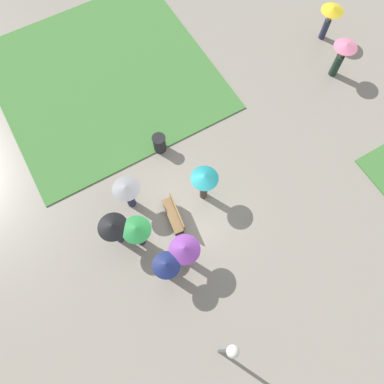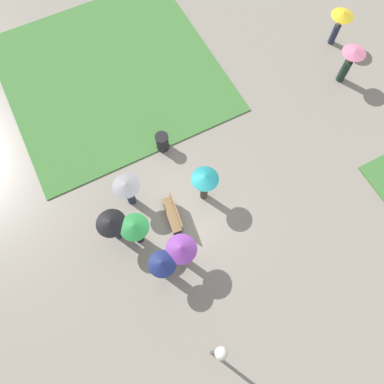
{
  "view_description": "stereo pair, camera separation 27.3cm",
  "coord_description": "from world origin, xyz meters",
  "px_view_note": "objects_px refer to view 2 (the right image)",
  "views": [
    {
      "loc": [
        4.69,
        -2.49,
        14.35
      ],
      "look_at": [
        -0.23,
        0.35,
        0.98
      ],
      "focal_mm": 35.0,
      "sensor_mm": 36.0,
      "label": 1
    },
    {
      "loc": [
        4.82,
        -2.25,
        14.35
      ],
      "look_at": [
        -0.23,
        0.35,
        0.98
      ],
      "focal_mm": 35.0,
      "sensor_mm": 36.0,
      "label": 2
    }
  ],
  "objects_px": {
    "crowd_person_teal": "(205,181)",
    "crowd_person_grey": "(128,189)",
    "trash_bin": "(162,142)",
    "lamp_post": "(217,353)",
    "crowd_person_green": "(135,229)",
    "park_bench": "(174,213)",
    "crowd_person_navy": "(163,266)",
    "lone_walker_mid_plaza": "(350,60)",
    "crowd_person_purple": "(181,250)",
    "crowd_person_black": "(112,225)",
    "lone_walker_far_path": "(340,20)"
  },
  "relations": [
    {
      "from": "crowd_person_teal",
      "to": "crowd_person_grey",
      "type": "bearing_deg",
      "value": -119.65
    },
    {
      "from": "trash_bin",
      "to": "crowd_person_grey",
      "type": "height_order",
      "value": "crowd_person_grey"
    },
    {
      "from": "lamp_post",
      "to": "crowd_person_green",
      "type": "xyz_separation_m",
      "value": [
        -4.93,
        -0.55,
        -1.8
      ]
    },
    {
      "from": "park_bench",
      "to": "crowd_person_green",
      "type": "distance_m",
      "value": 1.84
    },
    {
      "from": "crowd_person_navy",
      "to": "trash_bin",
      "type": "bearing_deg",
      "value": -165.22
    },
    {
      "from": "crowd_person_grey",
      "to": "lone_walker_mid_plaza",
      "type": "height_order",
      "value": "lone_walker_mid_plaza"
    },
    {
      "from": "crowd_person_teal",
      "to": "trash_bin",
      "type": "bearing_deg",
      "value": -176.66
    },
    {
      "from": "crowd_person_navy",
      "to": "crowd_person_purple",
      "type": "bearing_deg",
      "value": 140.85
    },
    {
      "from": "crowd_person_black",
      "to": "trash_bin",
      "type": "bearing_deg",
      "value": 136.19
    },
    {
      "from": "lamp_post",
      "to": "crowd_person_purple",
      "type": "xyz_separation_m",
      "value": [
        -3.44,
        0.58,
        -1.69
      ]
    },
    {
      "from": "crowd_person_black",
      "to": "lone_walker_mid_plaza",
      "type": "xyz_separation_m",
      "value": [
        -2.32,
        12.42,
        -0.1
      ]
    },
    {
      "from": "park_bench",
      "to": "lone_walker_far_path",
      "type": "bearing_deg",
      "value": 121.02
    },
    {
      "from": "crowd_person_grey",
      "to": "lone_walker_far_path",
      "type": "distance_m",
      "value": 12.76
    },
    {
      "from": "lamp_post",
      "to": "crowd_person_grey",
      "type": "bearing_deg",
      "value": -178.56
    },
    {
      "from": "park_bench",
      "to": "crowd_person_green",
      "type": "relative_size",
      "value": 0.87
    },
    {
      "from": "trash_bin",
      "to": "crowd_person_green",
      "type": "distance_m",
      "value": 4.32
    },
    {
      "from": "trash_bin",
      "to": "lone_walker_mid_plaza",
      "type": "xyz_separation_m",
      "value": [
        0.5,
        9.13,
        0.82
      ]
    },
    {
      "from": "crowd_person_black",
      "to": "lone_walker_far_path",
      "type": "bearing_deg",
      "value": 113.85
    },
    {
      "from": "lamp_post",
      "to": "trash_bin",
      "type": "xyz_separation_m",
      "value": [
        -8.26,
        2.05,
        -2.68
      ]
    },
    {
      "from": "lone_walker_mid_plaza",
      "to": "crowd_person_grey",
      "type": "bearing_deg",
      "value": -174.23
    },
    {
      "from": "crowd_person_green",
      "to": "crowd_person_navy",
      "type": "bearing_deg",
      "value": 89.18
    },
    {
      "from": "crowd_person_purple",
      "to": "lone_walker_far_path",
      "type": "relative_size",
      "value": 1.0
    },
    {
      "from": "lamp_post",
      "to": "crowd_person_purple",
      "type": "bearing_deg",
      "value": 170.45
    },
    {
      "from": "lone_walker_mid_plaza",
      "to": "crowd_person_purple",
      "type": "bearing_deg",
      "value": -158.1
    },
    {
      "from": "crowd_person_purple",
      "to": "crowd_person_green",
      "type": "bearing_deg",
      "value": 14.03
    },
    {
      "from": "crowd_person_teal",
      "to": "crowd_person_purple",
      "type": "height_order",
      "value": "crowd_person_teal"
    },
    {
      "from": "crowd_person_navy",
      "to": "lone_walker_far_path",
      "type": "relative_size",
      "value": 0.99
    },
    {
      "from": "lone_walker_mid_plaza",
      "to": "trash_bin",
      "type": "bearing_deg",
      "value": 176.58
    },
    {
      "from": "crowd_person_black",
      "to": "lone_walker_far_path",
      "type": "xyz_separation_m",
      "value": [
        -4.43,
        13.39,
        -0.01
      ]
    },
    {
      "from": "lamp_post",
      "to": "crowd_person_navy",
      "type": "bearing_deg",
      "value": -175.92
    },
    {
      "from": "crowd_person_green",
      "to": "crowd_person_black",
      "type": "distance_m",
      "value": 0.86
    },
    {
      "from": "lamp_post",
      "to": "lone_walker_mid_plaza",
      "type": "bearing_deg",
      "value": 124.79
    },
    {
      "from": "crowd_person_grey",
      "to": "trash_bin",
      "type": "bearing_deg",
      "value": 177.87
    },
    {
      "from": "lamp_post",
      "to": "lone_walker_far_path",
      "type": "height_order",
      "value": "lamp_post"
    },
    {
      "from": "crowd_person_black",
      "to": "lone_walker_far_path",
      "type": "distance_m",
      "value": 14.11
    },
    {
      "from": "crowd_person_navy",
      "to": "crowd_person_black",
      "type": "bearing_deg",
      "value": -115.72
    },
    {
      "from": "trash_bin",
      "to": "crowd_person_black",
      "type": "distance_m",
      "value": 4.43
    },
    {
      "from": "park_bench",
      "to": "crowd_person_grey",
      "type": "relative_size",
      "value": 0.9
    },
    {
      "from": "lamp_post",
      "to": "crowd_person_navy",
      "type": "height_order",
      "value": "lamp_post"
    },
    {
      "from": "crowd_person_teal",
      "to": "crowd_person_navy",
      "type": "distance_m",
      "value": 3.52
    },
    {
      "from": "lamp_post",
      "to": "crowd_person_teal",
      "type": "relative_size",
      "value": 2.57
    },
    {
      "from": "crowd_person_black",
      "to": "lone_walker_far_path",
      "type": "height_order",
      "value": "lone_walker_far_path"
    },
    {
      "from": "lone_walker_far_path",
      "to": "lone_walker_mid_plaza",
      "type": "xyz_separation_m",
      "value": [
        2.1,
        -0.98,
        -0.09
      ]
    },
    {
      "from": "lone_walker_far_path",
      "to": "lone_walker_mid_plaza",
      "type": "distance_m",
      "value": 2.32
    },
    {
      "from": "trash_bin",
      "to": "lone_walker_far_path",
      "type": "height_order",
      "value": "lone_walker_far_path"
    },
    {
      "from": "trash_bin",
      "to": "lone_walker_far_path",
      "type": "relative_size",
      "value": 0.49
    },
    {
      "from": "crowd_person_teal",
      "to": "park_bench",
      "type": "bearing_deg",
      "value": -85.94
    },
    {
      "from": "crowd_person_navy",
      "to": "lone_walker_far_path",
      "type": "bearing_deg",
      "value": 157.43
    },
    {
      "from": "crowd_person_black",
      "to": "crowd_person_navy",
      "type": "bearing_deg",
      "value": 30.41
    },
    {
      "from": "crowd_person_teal",
      "to": "lone_walker_far_path",
      "type": "xyz_separation_m",
      "value": [
        -4.46,
        9.6,
        -0.1
      ]
    }
  ]
}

